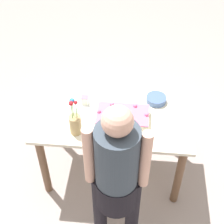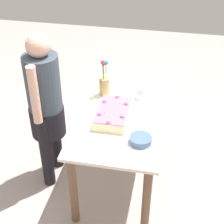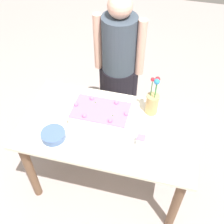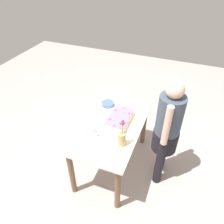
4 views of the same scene
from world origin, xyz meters
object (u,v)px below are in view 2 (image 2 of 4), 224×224
object	(u,v)px
cake_knife	(125,86)
flower_vase	(104,84)
fruit_bowl	(141,140)
person_standing	(45,102)
serving_plate_with_slice	(139,97)
sheet_cake	(113,114)

from	to	relation	value
cake_knife	flower_vase	bearing A→B (deg)	114.99
fruit_bowl	person_standing	distance (m)	0.93
person_standing	fruit_bowl	bearing A→B (deg)	-17.65
serving_plate_with_slice	fruit_bowl	world-z (taller)	serving_plate_with_slice
flower_vase	sheet_cake	bearing A→B (deg)	23.05
sheet_cake	cake_knife	distance (m)	0.55
serving_plate_with_slice	fruit_bowl	size ratio (longest dim) A/B	1.12
serving_plate_with_slice	fruit_bowl	distance (m)	0.63
sheet_cake	fruit_bowl	bearing A→B (deg)	44.19
serving_plate_with_slice	person_standing	xyz separation A→B (m)	(0.35, -0.79, 0.06)
person_standing	sheet_cake	bearing A→B (deg)	0.12
sheet_cake	cake_knife	bearing A→B (deg)	179.09
fruit_bowl	serving_plate_with_slice	bearing A→B (deg)	-171.72
cake_knife	person_standing	world-z (taller)	person_standing
cake_knife	person_standing	xyz separation A→B (m)	(0.55, -0.62, 0.08)
sheet_cake	serving_plate_with_slice	bearing A→B (deg)	152.09
cake_knife	fruit_bowl	distance (m)	0.87
sheet_cake	flower_vase	world-z (taller)	flower_vase
serving_plate_with_slice	person_standing	distance (m)	0.86
sheet_cake	person_standing	bearing A→B (deg)	-89.88
serving_plate_with_slice	flower_vase	xyz separation A→B (m)	(-0.02, -0.34, 0.09)
flower_vase	fruit_bowl	bearing A→B (deg)	33.51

